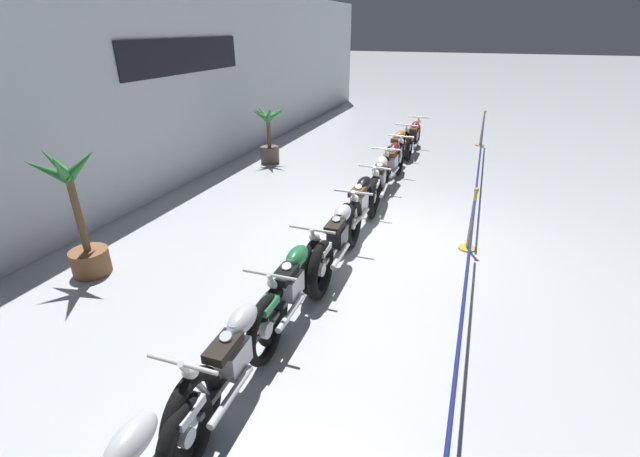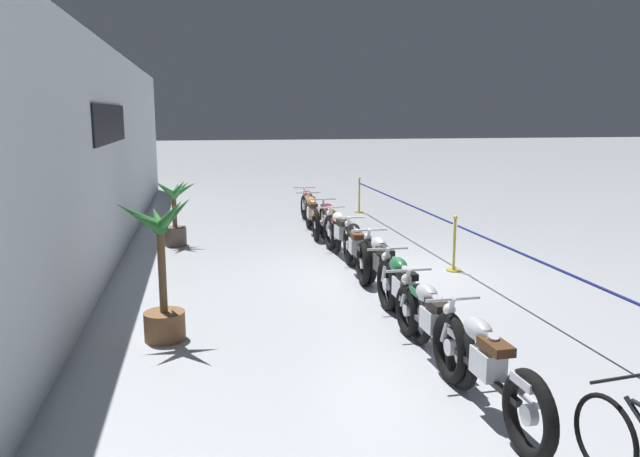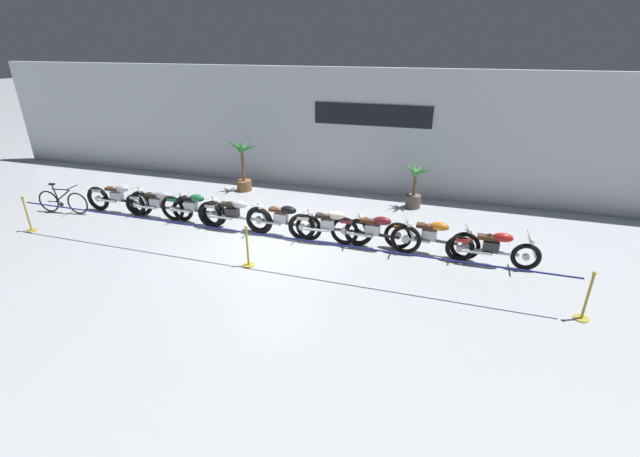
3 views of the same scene
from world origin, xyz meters
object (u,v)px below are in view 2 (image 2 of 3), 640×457
at_px(motorcycle_black_4, 355,248).
at_px(stanchion_mid_right, 359,201).
at_px(motorcycle_silver_1, 432,322).
at_px(stanchion_mid_left, 454,252).
at_px(motorcycle_cream_5, 341,235).
at_px(potted_palm_left_of_row, 175,213).
at_px(motorcycle_orange_7, 312,215).
at_px(motorcycle_maroon_6, 329,224).
at_px(potted_palm_right_of_row, 162,280).
at_px(motorcycle_red_8, 309,207).
at_px(motorcycle_silver_3, 382,267).
at_px(stanchion_far_left, 488,246).
at_px(motorcycle_green_2, 402,291).
at_px(motorcycle_silver_0, 485,368).

bearing_deg(motorcycle_black_4, stanchion_mid_right, -14.89).
relative_size(motorcycle_silver_1, stanchion_mid_left, 2.22).
relative_size(motorcycle_cream_5, potted_palm_left_of_row, 1.48).
xyz_separation_m(motorcycle_cream_5, stanchion_mid_right, (5.64, -1.83, -0.11)).
xyz_separation_m(motorcycle_cream_5, motorcycle_orange_7, (2.60, 0.13, 0.00)).
xyz_separation_m(motorcycle_maroon_6, stanchion_mid_right, (4.44, -1.82, -0.13)).
bearing_deg(motorcycle_silver_1, potted_palm_right_of_row, 68.59).
bearing_deg(motorcycle_orange_7, motorcycle_red_8, -6.82).
distance_m(motorcycle_silver_3, motorcycle_black_4, 1.45).
distance_m(motorcycle_cream_5, stanchion_mid_right, 5.93).
relative_size(motorcycle_red_8, stanchion_mid_right, 2.05).
distance_m(motorcycle_silver_1, motorcycle_silver_3, 2.65).
xyz_separation_m(motorcycle_silver_1, stanchion_mid_left, (3.94, -1.94, -0.09)).
bearing_deg(motorcycle_cream_5, stanchion_mid_right, -17.96).
bearing_deg(motorcycle_silver_3, potted_palm_right_of_row, 112.68).
bearing_deg(stanchion_mid_left, motorcycle_silver_3, 125.98).
distance_m(motorcycle_silver_3, stanchion_mid_right, 8.62).
relative_size(motorcycle_silver_1, stanchion_far_left, 0.17).
height_order(motorcycle_silver_1, motorcycle_black_4, motorcycle_black_4).
relative_size(motorcycle_green_2, potted_palm_right_of_row, 1.12).
bearing_deg(motorcycle_silver_1, motorcycle_green_2, -1.64).
height_order(motorcycle_maroon_6, stanchion_far_left, stanchion_far_left).
bearing_deg(motorcycle_silver_3, stanchion_far_left, -92.31).
relative_size(motorcycle_black_4, stanchion_mid_right, 2.17).
relative_size(motorcycle_black_4, potted_palm_right_of_row, 1.17).
bearing_deg(stanchion_mid_right, motorcycle_silver_0, 171.16).
relative_size(motorcycle_silver_0, motorcycle_black_4, 1.04).
xyz_separation_m(potted_palm_left_of_row, stanchion_mid_left, (-3.31, -5.19, -0.38)).
bearing_deg(motorcycle_orange_7, motorcycle_maroon_6, -174.32).
xyz_separation_m(motorcycle_orange_7, potted_palm_left_of_row, (-0.79, 3.23, 0.26)).
bearing_deg(stanchion_far_left, motorcycle_red_8, 14.49).
distance_m(motorcycle_maroon_6, stanchion_mid_left, 3.26).
xyz_separation_m(stanchion_far_left, stanchion_mid_left, (1.37, 0.00, -0.41)).
height_order(motorcycle_maroon_6, stanchion_mid_right, stanchion_mid_right).
bearing_deg(motorcycle_maroon_6, motorcycle_cream_5, 179.71).
relative_size(motorcycle_silver_3, stanchion_mid_right, 2.20).
bearing_deg(motorcycle_black_4, motorcycle_maroon_6, -0.81).
bearing_deg(potted_palm_left_of_row, motorcycle_black_4, -133.51).
distance_m(motorcycle_red_8, potted_palm_left_of_row, 4.08).
bearing_deg(motorcycle_orange_7, motorcycle_green_2, -179.55).
relative_size(motorcycle_silver_3, motorcycle_maroon_6, 0.98).
distance_m(motorcycle_silver_0, motorcycle_maroon_6, 8.09).
height_order(motorcycle_silver_0, potted_palm_left_of_row, potted_palm_left_of_row).
relative_size(motorcycle_silver_0, motorcycle_silver_1, 1.02).
relative_size(motorcycle_silver_1, motorcycle_maroon_6, 0.98).
bearing_deg(stanchion_far_left, stanchion_mid_right, 0.00).
bearing_deg(stanchion_mid_left, motorcycle_maroon_6, 34.01).
xyz_separation_m(motorcycle_green_2, potted_palm_right_of_row, (0.02, 3.22, 0.31)).
height_order(motorcycle_black_4, motorcycle_red_8, motorcycle_black_4).
xyz_separation_m(motorcycle_silver_0, motorcycle_silver_3, (4.10, -0.16, -0.00)).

